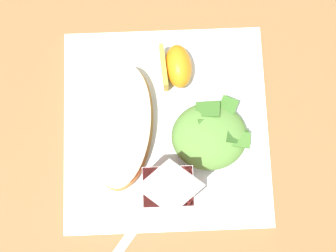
{
  "coord_description": "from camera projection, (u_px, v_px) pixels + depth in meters",
  "views": [
    {
      "loc": [
        0.0,
        0.08,
        0.53
      ],
      "look_at": [
        0.0,
        0.0,
        0.03
      ],
      "focal_mm": 40.76,
      "sensor_mm": 36.0,
      "label": 1
    }
  ],
  "objects": [
    {
      "name": "ground",
      "position": [
        168.0,
        129.0,
        0.54
      ],
      "size": [
        3.0,
        3.0,
        0.0
      ],
      "primitive_type": "plane",
      "color": "olive"
    },
    {
      "name": "white_plate",
      "position": [
        168.0,
        128.0,
        0.53
      ],
      "size": [
        0.28,
        0.28,
        0.02
      ],
      "primitive_type": "cube",
      "color": "silver",
      "rests_on": "ground"
    },
    {
      "name": "cheesy_pizza_bread",
      "position": [
        125.0,
        129.0,
        0.5
      ],
      "size": [
        0.1,
        0.18,
        0.04
      ],
      "color": "#B77F42",
      "rests_on": "white_plate"
    },
    {
      "name": "green_salad_pile",
      "position": [
        212.0,
        136.0,
        0.5
      ],
      "size": [
        0.1,
        0.1,
        0.04
      ],
      "color": "#5B8E3D",
      "rests_on": "white_plate"
    },
    {
      "name": "milk_carton",
      "position": [
        173.0,
        186.0,
        0.45
      ],
      "size": [
        0.06,
        0.04,
        0.11
      ],
      "color": "#B7332D",
      "rests_on": "white_plate"
    },
    {
      "name": "orange_wedge_front",
      "position": [
        179.0,
        66.0,
        0.52
      ],
      "size": [
        0.04,
        0.06,
        0.04
      ],
      "color": "orange",
      "rests_on": "white_plate"
    }
  ]
}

